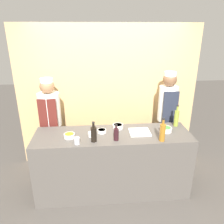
{
  "coord_description": "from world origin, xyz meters",
  "views": [
    {
      "loc": [
        -0.24,
        -2.71,
        2.32
      ],
      "look_at": [
        0.0,
        0.13,
        1.22
      ],
      "focal_mm": 35.0,
      "sensor_mm": 36.0,
      "label": 1
    }
  ],
  "objects_px": {
    "sauce_bowl_purple": "(102,131)",
    "chef_right": "(166,117)",
    "sauce_bowl_yellow": "(92,134)",
    "sauce_bowl_orange": "(69,135)",
    "bottle_oil": "(176,118)",
    "chef_left": "(51,124)",
    "bottle_wine": "(116,134)",
    "bottle_amber": "(162,132)",
    "cup_steel": "(77,141)",
    "sauce_bowl_green": "(166,129)",
    "sauce_bowl_red": "(118,126)",
    "bottle_soy": "(94,134)",
    "cutting_board": "(140,132)"
  },
  "relations": [
    {
      "from": "sauce_bowl_yellow",
      "to": "sauce_bowl_orange",
      "type": "height_order",
      "value": "sauce_bowl_yellow"
    },
    {
      "from": "sauce_bowl_yellow",
      "to": "bottle_soy",
      "type": "relative_size",
      "value": 0.41
    },
    {
      "from": "bottle_soy",
      "to": "bottle_oil",
      "type": "distance_m",
      "value": 1.29
    },
    {
      "from": "bottle_oil",
      "to": "cup_steel",
      "type": "relative_size",
      "value": 3.82
    },
    {
      "from": "sauce_bowl_red",
      "to": "bottle_amber",
      "type": "bearing_deg",
      "value": -38.66
    },
    {
      "from": "sauce_bowl_purple",
      "to": "cutting_board",
      "type": "relative_size",
      "value": 0.45
    },
    {
      "from": "sauce_bowl_green",
      "to": "bottle_wine",
      "type": "relative_size",
      "value": 0.77
    },
    {
      "from": "bottle_amber",
      "to": "cup_steel",
      "type": "bearing_deg",
      "value": 179.43
    },
    {
      "from": "bottle_soy",
      "to": "chef_right",
      "type": "xyz_separation_m",
      "value": [
        1.21,
        0.73,
        -0.1
      ]
    },
    {
      "from": "sauce_bowl_yellow",
      "to": "sauce_bowl_orange",
      "type": "distance_m",
      "value": 0.31
    },
    {
      "from": "sauce_bowl_purple",
      "to": "bottle_wine",
      "type": "relative_size",
      "value": 0.58
    },
    {
      "from": "sauce_bowl_yellow",
      "to": "chef_right",
      "type": "bearing_deg",
      "value": 25.67
    },
    {
      "from": "cutting_board",
      "to": "chef_left",
      "type": "height_order",
      "value": "chef_left"
    },
    {
      "from": "sauce_bowl_orange",
      "to": "chef_left",
      "type": "xyz_separation_m",
      "value": [
        -0.35,
        0.6,
        -0.08
      ]
    },
    {
      "from": "bottle_wine",
      "to": "bottle_amber",
      "type": "bearing_deg",
      "value": -6.82
    },
    {
      "from": "sauce_bowl_yellow",
      "to": "chef_left",
      "type": "bearing_deg",
      "value": 138.13
    },
    {
      "from": "sauce_bowl_purple",
      "to": "sauce_bowl_green",
      "type": "xyz_separation_m",
      "value": [
        0.91,
        -0.04,
        0.01
      ]
    },
    {
      "from": "sauce_bowl_purple",
      "to": "bottle_amber",
      "type": "distance_m",
      "value": 0.84
    },
    {
      "from": "bottle_soy",
      "to": "bottle_oil",
      "type": "height_order",
      "value": "bottle_oil"
    },
    {
      "from": "bottle_amber",
      "to": "sauce_bowl_yellow",
      "type": "bearing_deg",
      "value": 167.35
    },
    {
      "from": "sauce_bowl_purple",
      "to": "bottle_amber",
      "type": "bearing_deg",
      "value": -21.7
    },
    {
      "from": "sauce_bowl_purple",
      "to": "bottle_oil",
      "type": "relative_size",
      "value": 0.38
    },
    {
      "from": "sauce_bowl_orange",
      "to": "bottle_oil",
      "type": "relative_size",
      "value": 0.44
    },
    {
      "from": "sauce_bowl_red",
      "to": "bottle_oil",
      "type": "height_order",
      "value": "bottle_oil"
    },
    {
      "from": "sauce_bowl_red",
      "to": "chef_left",
      "type": "xyz_separation_m",
      "value": [
        -1.03,
        0.37,
        -0.08
      ]
    },
    {
      "from": "bottle_oil",
      "to": "bottle_amber",
      "type": "relative_size",
      "value": 1.04
    },
    {
      "from": "sauce_bowl_green",
      "to": "bottle_amber",
      "type": "bearing_deg",
      "value": -117.63
    },
    {
      "from": "cutting_board",
      "to": "bottle_soy",
      "type": "xyz_separation_m",
      "value": [
        -0.64,
        -0.19,
        0.1
      ]
    },
    {
      "from": "bottle_wine",
      "to": "bottle_soy",
      "type": "distance_m",
      "value": 0.29
    },
    {
      "from": "bottle_wine",
      "to": "chef_left",
      "type": "distance_m",
      "value": 1.22
    },
    {
      "from": "bottle_wine",
      "to": "bottle_amber",
      "type": "height_order",
      "value": "bottle_amber"
    },
    {
      "from": "bottle_soy",
      "to": "sauce_bowl_purple",
      "type": "bearing_deg",
      "value": 65.47
    },
    {
      "from": "sauce_bowl_red",
      "to": "sauce_bowl_orange",
      "type": "relative_size",
      "value": 1.05
    },
    {
      "from": "bottle_wine",
      "to": "chef_right",
      "type": "height_order",
      "value": "chef_right"
    },
    {
      "from": "cutting_board",
      "to": "sauce_bowl_green",
      "type": "bearing_deg",
      "value": 2.08
    },
    {
      "from": "sauce_bowl_green",
      "to": "chef_left",
      "type": "bearing_deg",
      "value": 162.77
    },
    {
      "from": "cup_steel",
      "to": "chef_right",
      "type": "height_order",
      "value": "chef_right"
    },
    {
      "from": "bottle_amber",
      "to": "chef_left",
      "type": "distance_m",
      "value": 1.76
    },
    {
      "from": "sauce_bowl_green",
      "to": "bottle_oil",
      "type": "bearing_deg",
      "value": 39.39
    },
    {
      "from": "sauce_bowl_purple",
      "to": "chef_right",
      "type": "bearing_deg",
      "value": 23.96
    },
    {
      "from": "chef_left",
      "to": "sauce_bowl_purple",
      "type": "bearing_deg",
      "value": -31.53
    },
    {
      "from": "bottle_oil",
      "to": "cup_steel",
      "type": "height_order",
      "value": "bottle_oil"
    },
    {
      "from": "chef_right",
      "to": "chef_left",
      "type": "bearing_deg",
      "value": 180.0
    },
    {
      "from": "cup_steel",
      "to": "bottle_amber",
      "type": "bearing_deg",
      "value": -0.57
    },
    {
      "from": "sauce_bowl_yellow",
      "to": "cutting_board",
      "type": "xyz_separation_m",
      "value": [
        0.66,
        0.05,
        -0.02
      ]
    },
    {
      "from": "sauce_bowl_red",
      "to": "bottle_oil",
      "type": "relative_size",
      "value": 0.46
    },
    {
      "from": "chef_left",
      "to": "chef_right",
      "type": "height_order",
      "value": "chef_right"
    },
    {
      "from": "cutting_board",
      "to": "chef_right",
      "type": "relative_size",
      "value": 0.17
    },
    {
      "from": "sauce_bowl_purple",
      "to": "sauce_bowl_red",
      "type": "height_order",
      "value": "sauce_bowl_red"
    },
    {
      "from": "sauce_bowl_yellow",
      "to": "cup_steel",
      "type": "distance_m",
      "value": 0.27
    }
  ]
}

